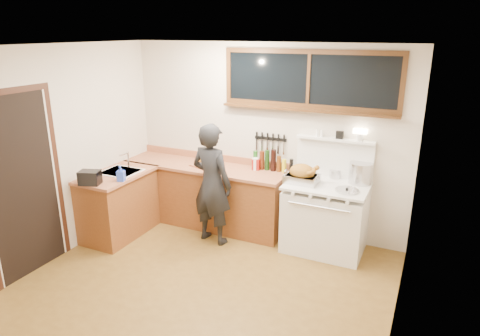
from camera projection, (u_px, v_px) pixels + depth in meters
The scene contains 20 objects.
ground_plane at pixel (204, 286), 4.83m from camera, with size 4.00×3.50×0.02m, color brown.
room_shell at pixel (200, 144), 4.31m from camera, with size 4.10×3.60×2.65m.
counter_back at pixel (205, 194), 6.26m from camera, with size 2.44×0.64×1.00m.
counter_left at pixel (119, 204), 5.91m from camera, with size 0.64×1.09×0.90m.
sink_unit at pixel (121, 176), 5.84m from camera, with size 0.50×0.45×0.37m.
vintage_stove at pixel (325, 216), 5.49m from camera, with size 1.02×0.74×1.58m.
back_window at pixel (308, 86), 5.43m from camera, with size 2.32×0.13×0.77m.
left_doorway at pixel (24, 184), 4.82m from camera, with size 0.02×1.04×2.17m.
knife_strip at pixel (270, 139), 5.87m from camera, with size 0.46×0.03×0.28m.
man at pixel (212, 184), 5.61m from camera, with size 0.65×0.48×1.63m.
soap_bottle at pixel (121, 173), 5.45m from camera, with size 0.12×0.12×0.20m.
toaster at pixel (90, 178), 5.34m from camera, with size 0.30×0.25×0.17m.
cutting_board at pixel (205, 163), 6.05m from camera, with size 0.44×0.38×0.13m.
roast_turkey at pixel (302, 175), 5.40m from camera, with size 0.45×0.32×0.24m.
stockpot at pixel (361, 173), 5.36m from camera, with size 0.35×0.35×0.27m.
saucepan at pixel (335, 174), 5.58m from camera, with size 0.18×0.28×0.11m.
pot_lid at pixel (347, 190), 5.13m from camera, with size 0.35×0.35×0.04m.
coffee_tin at pixel (256, 164), 5.89m from camera, with size 0.12×0.10×0.15m.
pitcher at pixel (255, 164), 5.89m from camera, with size 0.11×0.11×0.17m.
bottle_cluster at pixel (271, 162), 5.85m from camera, with size 0.58×0.07×0.30m.
Camera 1 is at (2.13, -3.62, 2.75)m, focal length 32.00 mm.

